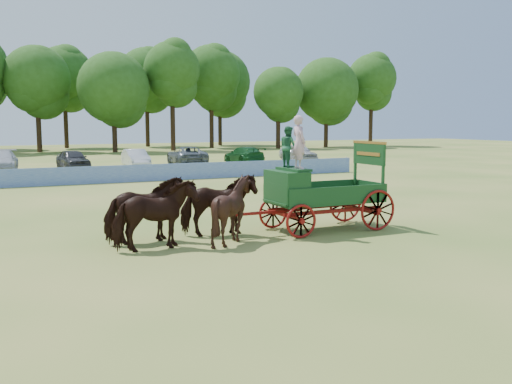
% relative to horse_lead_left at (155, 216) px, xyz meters
% --- Properties ---
extents(ground, '(160.00, 160.00, 0.00)m').
position_rel_horse_lead_left_xyz_m(ground, '(8.02, 0.86, -1.01)').
color(ground, '#A7934B').
rests_on(ground, ground).
extents(horse_lead_left, '(2.48, 1.29, 2.02)m').
position_rel_horse_lead_left_xyz_m(horse_lead_left, '(0.00, 0.00, 0.00)').
color(horse_lead_left, black).
rests_on(horse_lead_left, ground).
extents(horse_lead_right, '(2.49, 1.34, 2.02)m').
position_rel_horse_lead_left_xyz_m(horse_lead_right, '(0.00, 1.10, 0.00)').
color(horse_lead_right, black).
rests_on(horse_lead_right, ground).
extents(horse_wheel_left, '(1.90, 1.71, 2.02)m').
position_rel_horse_lead_left_xyz_m(horse_wheel_left, '(2.40, 0.00, 0.00)').
color(horse_wheel_left, black).
rests_on(horse_wheel_left, ground).
extents(horse_wheel_right, '(2.57, 1.58, 2.02)m').
position_rel_horse_lead_left_xyz_m(horse_wheel_right, '(2.40, 1.10, 0.00)').
color(horse_wheel_right, black).
rests_on(horse_wheel_right, ground).
extents(farm_dray, '(6.00, 2.00, 3.87)m').
position_rel_horse_lead_left_xyz_m(farm_dray, '(5.37, 0.55, 0.60)').
color(farm_dray, maroon).
rests_on(farm_dray, ground).
extents(sponsor_banner, '(26.00, 0.08, 1.05)m').
position_rel_horse_lead_left_xyz_m(sponsor_banner, '(7.02, 18.86, -0.48)').
color(sponsor_banner, '#1E42A5').
rests_on(sponsor_banner, ground).
extents(parked_cars, '(42.00, 7.02, 1.64)m').
position_rel_horse_lead_left_xyz_m(parked_cars, '(2.74, 30.69, -0.23)').
color(parked_cars, silver).
rests_on(parked_cars, ground).
extents(treeline, '(93.90, 24.59, 15.71)m').
position_rel_horse_lead_left_xyz_m(treeline, '(1.98, 61.18, 8.51)').
color(treeline, '#382314').
rests_on(treeline, ground).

